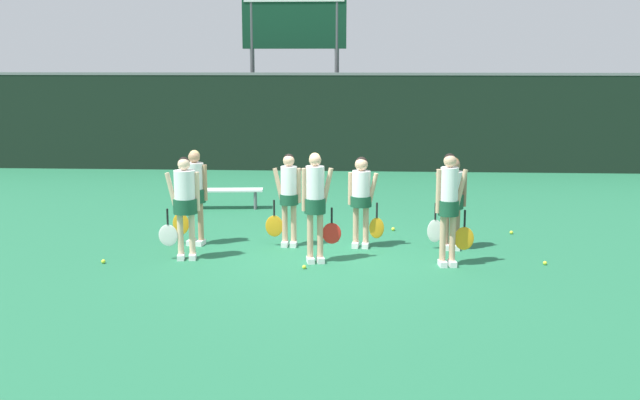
# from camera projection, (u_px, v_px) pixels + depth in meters

# --- Properties ---
(ground_plane) EXTENTS (140.00, 140.00, 0.00)m
(ground_plane) POSITION_uv_depth(u_px,v_px,m) (321.00, 254.00, 12.73)
(ground_plane) COLOR #216642
(fence_windscreen) EXTENTS (60.00, 0.08, 2.90)m
(fence_windscreen) POSITION_uv_depth(u_px,v_px,m) (341.00, 122.00, 22.05)
(fence_windscreen) COLOR black
(fence_windscreen) RESTS_ON ground_plane
(scoreboard) EXTENTS (3.25, 0.15, 5.39)m
(scoreboard) POSITION_uv_depth(u_px,v_px,m) (294.00, 32.00, 23.31)
(scoreboard) COLOR #515156
(scoreboard) RESTS_ON ground_plane
(bench_courtside) EXTENTS (1.85, 0.53, 0.44)m
(bench_courtside) POSITION_uv_depth(u_px,v_px,m) (222.00, 192.00, 16.58)
(bench_courtside) COLOR silver
(bench_courtside) RESTS_ON ground_plane
(player_0) EXTENTS (0.68, 0.40, 1.71)m
(player_0) POSITION_uv_depth(u_px,v_px,m) (185.00, 199.00, 12.23)
(player_0) COLOR beige
(player_0) RESTS_ON ground_plane
(player_1) EXTENTS (0.64, 0.35, 1.80)m
(player_1) POSITION_uv_depth(u_px,v_px,m) (316.00, 199.00, 12.03)
(player_1) COLOR tan
(player_1) RESTS_ON ground_plane
(player_2) EXTENTS (0.63, 0.33, 1.81)m
(player_2) POSITION_uv_depth(u_px,v_px,m) (449.00, 201.00, 11.82)
(player_2) COLOR tan
(player_2) RESTS_ON ground_plane
(player_3) EXTENTS (0.66, 0.37, 1.70)m
(player_3) POSITION_uv_depth(u_px,v_px,m) (195.00, 190.00, 13.21)
(player_3) COLOR tan
(player_3) RESTS_ON ground_plane
(player_4) EXTENTS (0.63, 0.33, 1.65)m
(player_4) POSITION_uv_depth(u_px,v_px,m) (288.00, 193.00, 13.11)
(player_4) COLOR tan
(player_4) RESTS_ON ground_plane
(player_5) EXTENTS (0.64, 0.37, 1.60)m
(player_5) POSITION_uv_depth(u_px,v_px,m) (361.00, 194.00, 13.04)
(player_5) COLOR tan
(player_5) RESTS_ON ground_plane
(player_6) EXTENTS (0.66, 0.38, 1.61)m
(player_6) POSITION_uv_depth(u_px,v_px,m) (452.00, 195.00, 12.89)
(player_6) COLOR #8C664C
(player_6) RESTS_ON ground_plane
(tennis_ball_0) EXTENTS (0.07, 0.07, 0.07)m
(tennis_ball_0) POSITION_uv_depth(u_px,v_px,m) (393.00, 229.00, 14.46)
(tennis_ball_0) COLOR #CCE033
(tennis_ball_0) RESTS_ON ground_plane
(tennis_ball_1) EXTENTS (0.06, 0.06, 0.06)m
(tennis_ball_1) POSITION_uv_depth(u_px,v_px,m) (304.00, 267.00, 11.81)
(tennis_ball_1) COLOR #CCE033
(tennis_ball_1) RESTS_ON ground_plane
(tennis_ball_2) EXTENTS (0.06, 0.06, 0.06)m
(tennis_ball_2) POSITION_uv_depth(u_px,v_px,m) (275.00, 230.00, 14.36)
(tennis_ball_2) COLOR #CCE033
(tennis_ball_2) RESTS_ON ground_plane
(tennis_ball_3) EXTENTS (0.07, 0.07, 0.07)m
(tennis_ball_3) POSITION_uv_depth(u_px,v_px,m) (103.00, 261.00, 12.14)
(tennis_ball_3) COLOR #CCE033
(tennis_ball_3) RESTS_ON ground_plane
(tennis_ball_4) EXTENTS (0.07, 0.07, 0.07)m
(tennis_ball_4) POSITION_uv_depth(u_px,v_px,m) (545.00, 263.00, 12.04)
(tennis_ball_4) COLOR #CCE033
(tennis_ball_4) RESTS_ON ground_plane
(tennis_ball_5) EXTENTS (0.07, 0.07, 0.07)m
(tennis_ball_5) POSITION_uv_depth(u_px,v_px,m) (511.00, 232.00, 14.19)
(tennis_ball_5) COLOR #CCE033
(tennis_ball_5) RESTS_ON ground_plane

